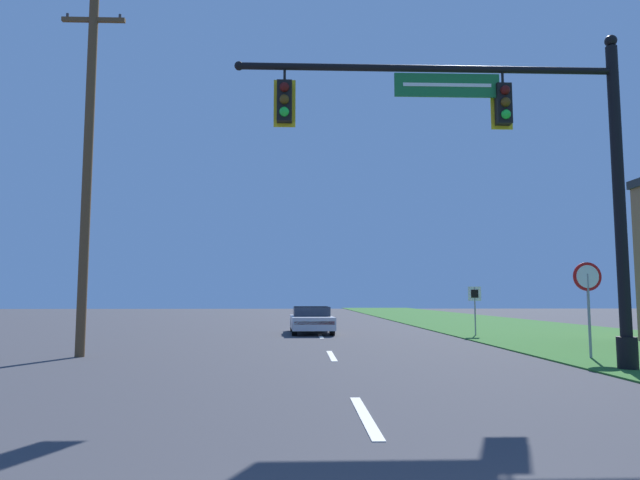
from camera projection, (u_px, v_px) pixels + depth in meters
grass_verge_right at (502, 326)px, 32.00m from camera, size 10.00×110.00×0.04m
road_center_line at (321, 336)px, 23.67m from camera, size 0.16×34.80×0.01m
signal_mast at (524, 162)px, 13.00m from camera, size 9.02×0.47×7.71m
car_ahead at (311, 320)px, 25.79m from camera, size 1.99×4.62×1.19m
stop_sign at (588, 288)px, 15.08m from camera, size 0.76×0.07×2.50m
route_sign_post at (475, 299)px, 24.02m from camera, size 0.55×0.06×2.03m
utility_pole_near at (88, 162)px, 16.05m from camera, size 1.80×0.26×10.51m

